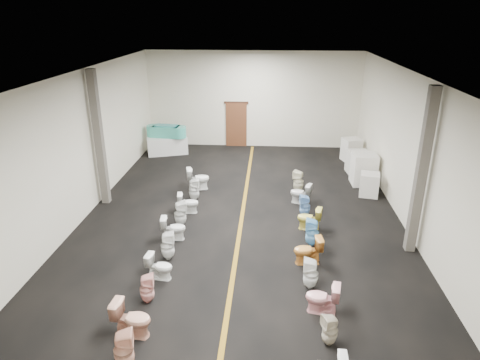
% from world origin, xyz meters
% --- Properties ---
extents(floor, '(16.00, 16.00, 0.00)m').
position_xyz_m(floor, '(0.00, 0.00, 0.00)').
color(floor, black).
rests_on(floor, ground).
extents(ceiling, '(16.00, 16.00, 0.00)m').
position_xyz_m(ceiling, '(0.00, 0.00, 4.50)').
color(ceiling, black).
rests_on(ceiling, ground).
extents(wall_back, '(10.00, 0.00, 10.00)m').
position_xyz_m(wall_back, '(0.00, 8.00, 2.25)').
color(wall_back, beige).
rests_on(wall_back, ground).
extents(wall_front, '(10.00, 0.00, 10.00)m').
position_xyz_m(wall_front, '(0.00, -8.00, 2.25)').
color(wall_front, beige).
rests_on(wall_front, ground).
extents(wall_left, '(0.00, 16.00, 16.00)m').
position_xyz_m(wall_left, '(-5.00, 0.00, 2.25)').
color(wall_left, beige).
rests_on(wall_left, ground).
extents(wall_right, '(0.00, 16.00, 16.00)m').
position_xyz_m(wall_right, '(5.00, 0.00, 2.25)').
color(wall_right, beige).
rests_on(wall_right, ground).
extents(aisle_stripe, '(0.12, 15.60, 0.01)m').
position_xyz_m(aisle_stripe, '(0.00, 0.00, 0.00)').
color(aisle_stripe, '#805A12').
rests_on(aisle_stripe, floor).
extents(back_door, '(1.00, 0.10, 2.10)m').
position_xyz_m(back_door, '(-0.80, 7.94, 1.05)').
color(back_door, '#562D19').
rests_on(back_door, floor).
extents(door_frame, '(1.15, 0.08, 0.10)m').
position_xyz_m(door_frame, '(-0.80, 7.95, 2.12)').
color(door_frame, '#331C11').
rests_on(door_frame, back_door).
extents(column_left, '(0.25, 0.25, 4.50)m').
position_xyz_m(column_left, '(-4.75, 1.00, 2.25)').
color(column_left, '#59544C').
rests_on(column_left, floor).
extents(column_right, '(0.25, 0.25, 4.50)m').
position_xyz_m(column_right, '(4.75, -1.50, 2.25)').
color(column_right, '#59544C').
rests_on(column_right, floor).
extents(display_table, '(1.98, 1.42, 0.80)m').
position_xyz_m(display_table, '(-3.89, 6.51, 0.40)').
color(display_table, silver).
rests_on(display_table, floor).
extents(bathtub, '(1.85, 0.82, 0.55)m').
position_xyz_m(bathtub, '(-3.89, 6.51, 1.07)').
color(bathtub, teal).
rests_on(bathtub, display_table).
extents(appliance_crate_a, '(0.76, 0.76, 0.83)m').
position_xyz_m(appliance_crate_a, '(4.40, 2.22, 0.41)').
color(appliance_crate_a, silver).
rests_on(appliance_crate_a, floor).
extents(appliance_crate_b, '(0.89, 0.89, 1.19)m').
position_xyz_m(appliance_crate_b, '(4.40, 3.33, 0.60)').
color(appliance_crate_b, silver).
rests_on(appliance_crate_b, floor).
extents(appliance_crate_c, '(0.89, 0.89, 0.91)m').
position_xyz_m(appliance_crate_c, '(4.40, 4.52, 0.46)').
color(appliance_crate_c, beige).
rests_on(appliance_crate_c, floor).
extents(appliance_crate_d, '(0.88, 0.88, 1.00)m').
position_xyz_m(appliance_crate_d, '(4.40, 6.06, 0.50)').
color(appliance_crate_d, silver).
rests_on(appliance_crate_d, floor).
extents(toilet_left_1, '(0.45, 0.44, 0.81)m').
position_xyz_m(toilet_left_1, '(-1.73, -6.19, 0.40)').
color(toilet_left_1, '#E5A389').
rests_on(toilet_left_1, floor).
extents(toilet_left_2, '(0.81, 0.51, 0.79)m').
position_xyz_m(toilet_left_2, '(-1.84, -5.35, 0.40)').
color(toilet_left_2, '#DD9E84').
rests_on(toilet_left_2, floor).
extents(toilet_left_3, '(0.39, 0.38, 0.71)m').
position_xyz_m(toilet_left_3, '(-1.83, -4.28, 0.35)').
color(toilet_left_3, '#EFABA3').
rests_on(toilet_left_3, floor).
extents(toilet_left_4, '(0.69, 0.45, 0.66)m').
position_xyz_m(toilet_left_4, '(-1.78, -3.35, 0.33)').
color(toilet_left_4, white).
rests_on(toilet_left_4, floor).
extents(toilet_left_5, '(0.42, 0.42, 0.79)m').
position_xyz_m(toilet_left_5, '(-1.79, -2.46, 0.39)').
color(toilet_left_5, white).
rests_on(toilet_left_5, floor).
extents(toilet_left_6, '(0.74, 0.48, 0.71)m').
position_xyz_m(toilet_left_6, '(-1.86, -1.40, 0.35)').
color(toilet_left_6, white).
rests_on(toilet_left_6, floor).
extents(toilet_left_7, '(0.48, 0.48, 0.81)m').
position_xyz_m(toilet_left_7, '(-1.84, -0.55, 0.40)').
color(toilet_left_7, white).
rests_on(toilet_left_7, floor).
extents(toilet_left_8, '(0.72, 0.48, 0.68)m').
position_xyz_m(toilet_left_8, '(-1.77, 0.37, 0.34)').
color(toilet_left_8, white).
rests_on(toilet_left_8, floor).
extents(toilet_left_9, '(0.39, 0.39, 0.79)m').
position_xyz_m(toilet_left_9, '(-1.75, 1.37, 0.40)').
color(toilet_left_9, white).
rests_on(toilet_left_9, floor).
extents(toilet_left_10, '(0.91, 0.66, 0.83)m').
position_xyz_m(toilet_left_10, '(-1.77, 2.36, 0.42)').
color(toilet_left_10, white).
rests_on(toilet_left_10, floor).
extents(toilet_right_2, '(0.40, 0.40, 0.68)m').
position_xyz_m(toilet_right_2, '(2.10, -5.32, 0.34)').
color(toilet_right_2, beige).
rests_on(toilet_right_2, floor).
extents(toilet_right_3, '(0.79, 0.54, 0.74)m').
position_xyz_m(toilet_right_3, '(2.05, -4.37, 0.37)').
color(toilet_right_3, '#F7AAAF').
rests_on(toilet_right_3, floor).
extents(toilet_right_4, '(0.39, 0.38, 0.78)m').
position_xyz_m(toilet_right_4, '(1.87, -3.48, 0.39)').
color(toilet_right_4, white).
rests_on(toilet_right_4, floor).
extents(toilet_right_5, '(0.78, 0.51, 0.75)m').
position_xyz_m(toilet_right_5, '(1.89, -2.40, 0.37)').
color(toilet_right_5, '#CC8335').
rests_on(toilet_right_5, floor).
extents(toilet_right_6, '(0.42, 0.41, 0.82)m').
position_xyz_m(toilet_right_6, '(2.07, -1.48, 0.41)').
color(toilet_right_6, '#7AC4F2').
rests_on(toilet_right_6, floor).
extents(toilet_right_7, '(0.78, 0.55, 0.72)m').
position_xyz_m(toilet_right_7, '(2.07, -0.52, 0.36)').
color(toilet_right_7, '#DFCD51').
rests_on(toilet_right_7, floor).
extents(toilet_right_8, '(0.37, 0.36, 0.74)m').
position_xyz_m(toilet_right_8, '(2.00, 0.36, 0.37)').
color(toilet_right_8, '#7CADE5').
rests_on(toilet_right_8, floor).
extents(toilet_right_9, '(0.81, 0.63, 0.73)m').
position_xyz_m(toilet_right_9, '(1.92, 1.37, 0.37)').
color(toilet_right_9, silver).
rests_on(toilet_right_9, floor).
extents(toilet_right_10, '(0.48, 0.48, 0.81)m').
position_xyz_m(toilet_right_10, '(1.91, 2.37, 0.41)').
color(toilet_right_10, beige).
rests_on(toilet_right_10, floor).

